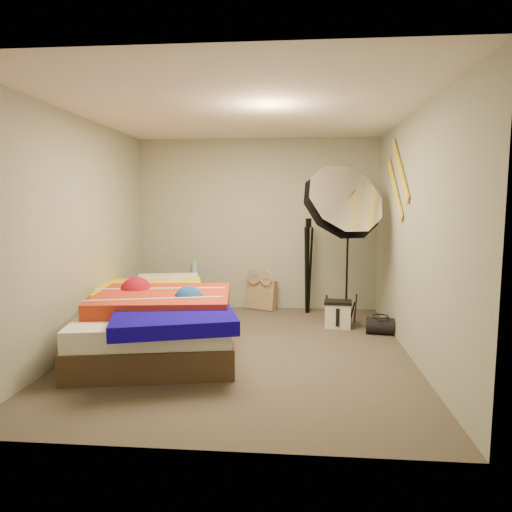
# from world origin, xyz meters

# --- Properties ---
(floor) EXTENTS (4.00, 4.00, 0.00)m
(floor) POSITION_xyz_m (0.00, 0.00, 0.00)
(floor) COLOR brown
(floor) RESTS_ON ground
(ceiling) EXTENTS (4.00, 4.00, 0.00)m
(ceiling) POSITION_xyz_m (0.00, 0.00, 2.50)
(ceiling) COLOR silver
(ceiling) RESTS_ON wall_back
(wall_back) EXTENTS (3.50, 0.00, 3.50)m
(wall_back) POSITION_xyz_m (0.00, 2.00, 1.25)
(wall_back) COLOR gray
(wall_back) RESTS_ON floor
(wall_front) EXTENTS (3.50, 0.00, 3.50)m
(wall_front) POSITION_xyz_m (0.00, -2.00, 1.25)
(wall_front) COLOR gray
(wall_front) RESTS_ON floor
(wall_left) EXTENTS (0.00, 4.00, 4.00)m
(wall_left) POSITION_xyz_m (-1.75, 0.00, 1.25)
(wall_left) COLOR gray
(wall_left) RESTS_ON floor
(wall_right) EXTENTS (0.00, 4.00, 4.00)m
(wall_right) POSITION_xyz_m (1.75, 0.00, 1.25)
(wall_right) COLOR gray
(wall_right) RESTS_ON floor
(tote_bag) EXTENTS (0.47, 0.34, 0.45)m
(tote_bag) POSITION_xyz_m (0.08, 1.90, 0.22)
(tote_bag) COLOR tan
(tote_bag) RESTS_ON floor
(wrapping_roll) EXTENTS (0.09, 0.20, 0.69)m
(wrapping_roll) POSITION_xyz_m (-0.94, 1.90, 0.34)
(wrapping_roll) COLOR #55A1C6
(wrapping_roll) RESTS_ON floor
(camera_case) EXTENTS (0.34, 0.26, 0.32)m
(camera_case) POSITION_xyz_m (1.11, 0.99, 0.16)
(camera_case) COLOR silver
(camera_case) RESTS_ON floor
(duffel_bag) EXTENTS (0.35, 0.25, 0.20)m
(duffel_bag) POSITION_xyz_m (1.59, 0.74, 0.10)
(duffel_bag) COLOR black
(duffel_bag) RESTS_ON floor
(wall_stripe_upper) EXTENTS (0.02, 0.91, 0.78)m
(wall_stripe_upper) POSITION_xyz_m (1.73, 0.60, 1.95)
(wall_stripe_upper) COLOR gold
(wall_stripe_upper) RESTS_ON wall_right
(wall_stripe_lower) EXTENTS (0.02, 0.91, 0.78)m
(wall_stripe_lower) POSITION_xyz_m (1.73, 0.85, 1.75)
(wall_stripe_lower) COLOR gold
(wall_stripe_lower) RESTS_ON wall_right
(bed) EXTENTS (1.96, 2.55, 0.64)m
(bed) POSITION_xyz_m (-0.90, 0.05, 0.32)
(bed) COLOR #453323
(bed) RESTS_ON floor
(photo_umbrella) EXTENTS (1.11, 1.07, 2.16)m
(photo_umbrella) POSITION_xyz_m (1.12, 1.00, 1.55)
(photo_umbrella) COLOR black
(photo_umbrella) RESTS_ON floor
(camera_tripod) EXTENTS (0.08, 0.08, 1.35)m
(camera_tripod) POSITION_xyz_m (0.74, 1.73, 0.78)
(camera_tripod) COLOR black
(camera_tripod) RESTS_ON floor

